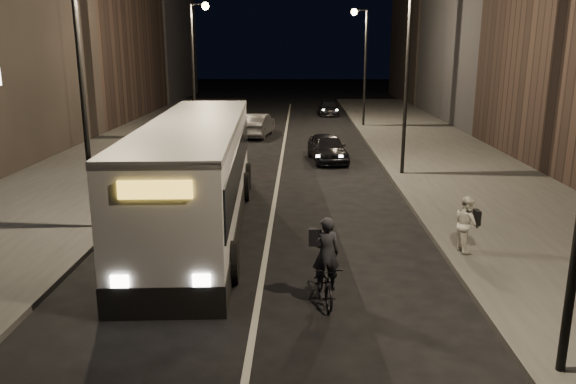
{
  "coord_description": "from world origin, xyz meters",
  "views": [
    {
      "loc": [
        0.94,
        -12.95,
        5.73
      ],
      "look_at": [
        0.61,
        3.32,
        1.5
      ],
      "focal_mm": 35.0,
      "sensor_mm": 36.0,
      "label": 1
    }
  ],
  "objects_px": {
    "cyclist_on_bicycle": "(325,273)",
    "car_mid": "(257,125)",
    "pedestrian_woman": "(467,224)",
    "streetlight_left_near": "(88,59)",
    "streetlight_right_mid": "(402,55)",
    "streetlight_left_far": "(197,53)",
    "car_near": "(327,148)",
    "city_bus": "(197,170)",
    "streetlight_right_far": "(362,52)",
    "car_far": "(329,108)"
  },
  "relations": [
    {
      "from": "streetlight_right_far",
      "to": "city_bus",
      "type": "xyz_separation_m",
      "value": [
        -7.67,
        -23.5,
        -3.46
      ]
    },
    {
      "from": "streetlight_left_far",
      "to": "pedestrian_woman",
      "type": "xyz_separation_m",
      "value": [
        10.93,
        -20.0,
        -4.41
      ]
    },
    {
      "from": "streetlight_right_far",
      "to": "pedestrian_woman",
      "type": "height_order",
      "value": "streetlight_right_far"
    },
    {
      "from": "car_far",
      "to": "car_near",
      "type": "bearing_deg",
      "value": -93.1
    },
    {
      "from": "streetlight_right_mid",
      "to": "city_bus",
      "type": "relative_size",
      "value": 0.62
    },
    {
      "from": "streetlight_right_mid",
      "to": "car_mid",
      "type": "relative_size",
      "value": 1.76
    },
    {
      "from": "city_bus",
      "to": "car_mid",
      "type": "height_order",
      "value": "city_bus"
    },
    {
      "from": "streetlight_left_near",
      "to": "pedestrian_woman",
      "type": "height_order",
      "value": "streetlight_left_near"
    },
    {
      "from": "car_far",
      "to": "streetlight_left_far",
      "type": "bearing_deg",
      "value": -122.97
    },
    {
      "from": "streetlight_right_mid",
      "to": "city_bus",
      "type": "distance_m",
      "value": 11.27
    },
    {
      "from": "streetlight_left_near",
      "to": "city_bus",
      "type": "xyz_separation_m",
      "value": [
        3.0,
        0.5,
        -3.46
      ]
    },
    {
      "from": "streetlight_left_far",
      "to": "cyclist_on_bicycle",
      "type": "xyz_separation_m",
      "value": [
        6.88,
        -22.95,
        -4.67
      ]
    },
    {
      "from": "streetlight_left_far",
      "to": "pedestrian_woman",
      "type": "bearing_deg",
      "value": -61.34
    },
    {
      "from": "streetlight_right_mid",
      "to": "streetlight_left_near",
      "type": "relative_size",
      "value": 1.0
    },
    {
      "from": "pedestrian_woman",
      "to": "car_mid",
      "type": "distance_m",
      "value": 22.76
    },
    {
      "from": "city_bus",
      "to": "car_near",
      "type": "height_order",
      "value": "city_bus"
    },
    {
      "from": "car_near",
      "to": "car_far",
      "type": "xyz_separation_m",
      "value": [
        1.08,
        20.15,
        -0.11
      ]
    },
    {
      "from": "city_bus",
      "to": "cyclist_on_bicycle",
      "type": "xyz_separation_m",
      "value": [
        3.88,
        -5.45,
        -1.21
      ]
    },
    {
      "from": "city_bus",
      "to": "pedestrian_woman",
      "type": "xyz_separation_m",
      "value": [
        7.94,
        -2.5,
        -0.95
      ]
    },
    {
      "from": "streetlight_right_far",
      "to": "pedestrian_woman",
      "type": "xyz_separation_m",
      "value": [
        0.27,
        -26.0,
        -4.41
      ]
    },
    {
      "from": "streetlight_right_mid",
      "to": "streetlight_left_near",
      "type": "xyz_separation_m",
      "value": [
        -10.66,
        -8.0,
        0.0
      ]
    },
    {
      "from": "streetlight_left_near",
      "to": "car_near",
      "type": "relative_size",
      "value": 1.95
    },
    {
      "from": "streetlight_right_far",
      "to": "streetlight_left_far",
      "type": "height_order",
      "value": "same"
    },
    {
      "from": "streetlight_left_far",
      "to": "car_near",
      "type": "bearing_deg",
      "value": -40.47
    },
    {
      "from": "cyclist_on_bicycle",
      "to": "car_far",
      "type": "bearing_deg",
      "value": 78.84
    },
    {
      "from": "streetlight_right_mid",
      "to": "city_bus",
      "type": "height_order",
      "value": "streetlight_right_mid"
    },
    {
      "from": "streetlight_right_far",
      "to": "car_mid",
      "type": "relative_size",
      "value": 1.76
    },
    {
      "from": "streetlight_left_far",
      "to": "pedestrian_woman",
      "type": "height_order",
      "value": "streetlight_left_far"
    },
    {
      "from": "car_mid",
      "to": "streetlight_right_far",
      "type": "bearing_deg",
      "value": -140.17
    },
    {
      "from": "cyclist_on_bicycle",
      "to": "pedestrian_woman",
      "type": "relative_size",
      "value": 1.31
    },
    {
      "from": "city_bus",
      "to": "car_near",
      "type": "distance_m",
      "value": 11.96
    },
    {
      "from": "car_near",
      "to": "car_mid",
      "type": "xyz_separation_m",
      "value": [
        -4.23,
        8.08,
        0.05
      ]
    },
    {
      "from": "streetlight_right_mid",
      "to": "car_near",
      "type": "bearing_deg",
      "value": 130.79
    },
    {
      "from": "streetlight_left_far",
      "to": "car_mid",
      "type": "bearing_deg",
      "value": 23.41
    },
    {
      "from": "pedestrian_woman",
      "to": "car_far",
      "type": "bearing_deg",
      "value": -6.1
    },
    {
      "from": "car_far",
      "to": "streetlight_right_mid",
      "type": "bearing_deg",
      "value": -85.49
    },
    {
      "from": "streetlight_right_far",
      "to": "streetlight_left_far",
      "type": "bearing_deg",
      "value": -150.64
    },
    {
      "from": "streetlight_left_near",
      "to": "streetlight_left_far",
      "type": "height_order",
      "value": "same"
    },
    {
      "from": "cyclist_on_bicycle",
      "to": "car_mid",
      "type": "height_order",
      "value": "cyclist_on_bicycle"
    },
    {
      "from": "streetlight_left_near",
      "to": "city_bus",
      "type": "distance_m",
      "value": 4.6
    },
    {
      "from": "car_far",
      "to": "pedestrian_woman",
      "type": "bearing_deg",
      "value": -86.39
    },
    {
      "from": "streetlight_right_far",
      "to": "streetlight_left_far",
      "type": "relative_size",
      "value": 1.0
    },
    {
      "from": "pedestrian_woman",
      "to": "city_bus",
      "type": "bearing_deg",
      "value": 62.8
    },
    {
      "from": "streetlight_right_mid",
      "to": "car_far",
      "type": "xyz_separation_m",
      "value": [
        -1.88,
        23.57,
        -4.76
      ]
    },
    {
      "from": "streetlight_right_far",
      "to": "cyclist_on_bicycle",
      "type": "bearing_deg",
      "value": -97.45
    },
    {
      "from": "streetlight_right_far",
      "to": "city_bus",
      "type": "relative_size",
      "value": 0.62
    },
    {
      "from": "streetlight_left_far",
      "to": "pedestrian_woman",
      "type": "distance_m",
      "value": 23.21
    },
    {
      "from": "streetlight_left_near",
      "to": "car_mid",
      "type": "xyz_separation_m",
      "value": [
        3.48,
        19.51,
        -4.6
      ]
    },
    {
      "from": "car_far",
      "to": "streetlight_right_far",
      "type": "bearing_deg",
      "value": -76.13
    },
    {
      "from": "streetlight_left_far",
      "to": "car_far",
      "type": "distance_m",
      "value": 16.85
    }
  ]
}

